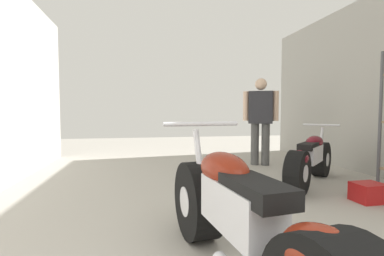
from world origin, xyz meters
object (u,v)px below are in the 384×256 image
object	(u,v)px
motorcycle_maroon_cruiser	(242,226)
motorcycle_black_naked	(310,160)
mechanic_in_blue	(261,116)
red_toolbox	(369,192)

from	to	relation	value
motorcycle_maroon_cruiser	motorcycle_black_naked	distance (m)	2.79
mechanic_in_blue	red_toolbox	size ratio (longest dim) A/B	5.19
mechanic_in_blue	red_toolbox	xyz separation A→B (m)	(0.28, -2.36, -0.84)
motorcycle_maroon_cruiser	mechanic_in_blue	xyz separation A→B (m)	(1.76, 3.66, 0.56)
motorcycle_black_naked	mechanic_in_blue	bearing A→B (deg)	92.43
mechanic_in_blue	red_toolbox	bearing A→B (deg)	-83.25
motorcycle_black_naked	motorcycle_maroon_cruiser	bearing A→B (deg)	-130.65
motorcycle_black_naked	mechanic_in_blue	distance (m)	1.65
motorcycle_maroon_cruiser	motorcycle_black_naked	xyz separation A→B (m)	(1.82, 2.12, -0.05)
motorcycle_black_naked	mechanic_in_blue	xyz separation A→B (m)	(-0.07, 1.54, 0.60)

